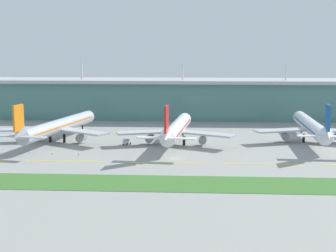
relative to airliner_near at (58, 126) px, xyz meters
The scene contains 12 objects.
ground_plane 58.40m from the airliner_near, 30.86° to the right, with size 600.00×600.00×0.00m, color gray.
terminal_building 91.50m from the airliner_near, 56.96° to the left, with size 288.00×34.00×30.94m.
airliner_near is the anchor object (origin of this frame).
airliner_middle 49.81m from the airliner_near, ahead, with size 48.60×64.03×18.90m.
airliner_far 105.79m from the airliner_near, ahead, with size 48.77×67.88×18.90m.
taxiway_stripe_mid_west 39.87m from the airliner_near, 70.97° to the right, with size 28.00×0.70×0.04m, color yellow.
taxiway_stripe_centre 60.15m from the airliner_near, 38.46° to the right, with size 28.00×0.70×0.04m, color yellow.
taxiway_stripe_mid_east 89.21m from the airliner_near, 24.71° to the right, with size 28.00×0.70×0.04m, color yellow.
grass_verge 81.24m from the airliner_near, 52.03° to the right, with size 300.00×18.00×0.10m, color #3D702D.
baggage_cart 30.44m from the airliner_near, 10.10° to the right, with size 3.17×4.02×2.48m.
safety_cone_left_wingtip 26.81m from the airliner_near, 79.65° to the right, with size 0.56×0.56×0.70m, color orange.
safety_cone_nose_front 31.11m from the airliner_near, 61.07° to the right, with size 0.56×0.56×0.70m, color orange.
Camera 1 is at (8.06, -172.61, 38.02)m, focal length 53.13 mm.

